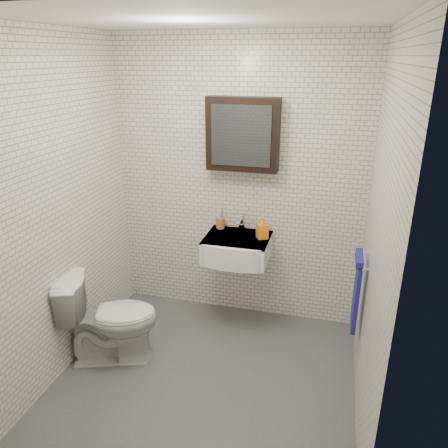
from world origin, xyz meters
name	(u,v)px	position (x,y,z in m)	size (l,w,h in m)	color
ground	(207,375)	(0.00, 0.00, 0.01)	(2.20, 2.00, 0.01)	#494B50
room_shell	(204,194)	(0.00, 0.00, 1.47)	(2.22, 2.02, 2.51)	silver
washbasin	(236,249)	(0.05, 0.73, 0.76)	(0.55, 0.50, 0.20)	white
faucet	(241,223)	(0.05, 0.93, 0.92)	(0.06, 0.20, 0.15)	silver
mirror_cabinet	(243,135)	(0.05, 0.93, 1.70)	(0.60, 0.15, 0.60)	black
towel_rail	(357,288)	(1.04, 0.35, 0.72)	(0.09, 0.30, 0.58)	silver
toothbrush_cup	(220,222)	(-0.15, 0.94, 0.90)	(0.10, 0.10, 0.21)	#B25F2C
soap_bottle	(262,228)	(0.26, 0.81, 0.95)	(0.09, 0.09, 0.19)	#F25B19
toilet	(110,318)	(-0.80, 0.02, 0.37)	(0.42, 0.73, 0.75)	white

